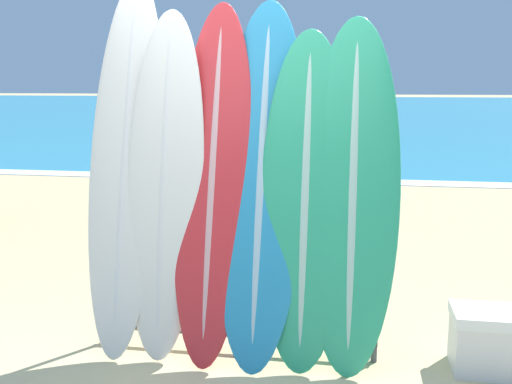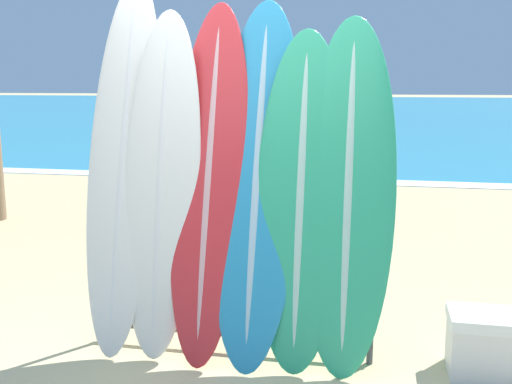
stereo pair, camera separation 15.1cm
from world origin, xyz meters
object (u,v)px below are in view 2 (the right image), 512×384
Objects in this scene: surfboard_slot_0 at (124,162)px; surfboard_slot_1 at (162,183)px; surfboard_slot_3 at (257,179)px; surfboard_rack at (232,281)px; surfboard_slot_4 at (301,198)px; person_far_left at (225,144)px; cooler_box at (495,345)px; person_far_right at (299,144)px; surfboard_slot_2 at (209,179)px; person_mid_beach at (312,154)px; surfboard_slot_5 at (348,194)px; person_near_water at (224,163)px.

surfboard_slot_0 is 0.31m from surfboard_slot_1.
surfboard_rack is at bearing -161.34° from surfboard_slot_3.
surfboard_slot_3 reaches higher than surfboard_slot_4.
person_far_left is (-1.25, 4.73, 0.39)m from surfboard_rack.
cooler_box is at bearing 37.97° from person_far_left.
person_far_right reaches higher than surfboard_rack.
surfboard_slot_0 reaches higher than person_far_left.
surfboard_slot_0 is 2.61m from cooler_box.
surfboard_slot_2 is 1.43× the size of person_far_left.
surfboard_slot_4 is 3.96m from person_mid_beach.
surfboard_rack is 0.95m from surfboard_slot_5.
surfboard_slot_0 reaches higher than person_far_right.
surfboard_slot_3 is 1.44× the size of person_far_right.
surfboard_slot_1 is at bearing 179.94° from surfboard_slot_5.
cooler_box is (1.48, -0.06, -0.96)m from surfboard_slot_3.
surfboard_slot_3 is 1.43× the size of person_far_left.
surfboard_slot_1 reaches higher than cooler_box.
person_mid_beach is (0.09, 3.94, 0.37)m from surfboard_rack.
surfboard_slot_1 is at bearing 178.70° from surfboard_rack.
surfboard_slot_4 reaches higher than surfboard_rack.
surfboard_slot_5 is at bearing 18.44° from person_near_water.
person_far_right is (1.03, 0.21, -0.01)m from person_far_left.
surfboard_slot_5 reaches higher than person_far_left.
cooler_box is at bearing -52.83° from person_far_right.
surfboard_rack is at bearing -179.71° from surfboard_slot_4.
surfboard_slot_0 is 4.38× the size of cooler_box.
person_far_left is 1.01× the size of person_far_right.
person_far_right is (-0.06, 4.90, -0.28)m from surfboard_slot_2.
surfboard_slot_0 is at bearing 12.67° from person_far_left.
person_far_left is at bearing -91.79° from person_mid_beach.
cooler_box is (2.11, -0.01, -0.92)m from surfboard_slot_1.
person_far_right is (-0.95, 4.93, -0.22)m from surfboard_slot_5.
surfboard_slot_0 is at bearing 178.43° from cooler_box.
surfboard_slot_2 is 1.05× the size of surfboard_slot_5.
surfboard_slot_4 is 5.03m from person_far_left.
surfboard_slot_0 is at bearing 175.06° from surfboard_rack.
surfboard_slot_4 is at bearing 0.29° from surfboard_rack.
person_far_left is (-1.70, 4.73, -0.17)m from surfboard_slot_4.
person_near_water is at bearing 102.39° from surfboard_slot_2.
surfboard_slot_2 is at bearing -177.72° from surfboard_slot_3.
surfboard_slot_3 is 0.31m from surfboard_slot_4.
person_far_left reaches higher than cooler_box.
person_far_left is (-1.10, 4.69, -0.27)m from surfboard_slot_2.
person_far_right is at bearing 97.63° from surfboard_slot_4.
surfboard_slot_1 reaches higher than surfboard_slot_5.
person_far_left is 5.59m from cooler_box.
cooler_box is (1.86, -4.94, -0.68)m from person_far_right.
person_far_right is (-0.22, 4.94, 0.38)m from surfboard_rack.
person_far_right is (0.53, 4.88, -0.37)m from surfboard_slot_0.
surfboard_slot_5 is 2.96m from person_near_water.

